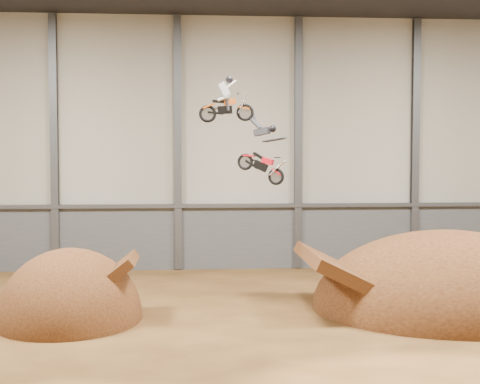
# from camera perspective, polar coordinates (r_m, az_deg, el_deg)

# --- Properties ---
(floor) EXTENTS (40.00, 40.00, 0.00)m
(floor) POSITION_cam_1_polar(r_m,az_deg,el_deg) (23.11, 2.59, -12.78)
(floor) COLOR #492D13
(floor) RESTS_ON ground
(back_wall) EXTENTS (40.00, 0.10, 14.00)m
(back_wall) POSITION_cam_1_polar(r_m,az_deg,el_deg) (37.16, -0.16, 4.17)
(back_wall) COLOR #B1AD9C
(back_wall) RESTS_ON ground
(lower_band_back) EXTENTS (39.80, 0.18, 3.50)m
(lower_band_back) POSITION_cam_1_polar(r_m,az_deg,el_deg) (37.34, -0.15, -3.91)
(lower_band_back) COLOR #4F5156
(lower_band_back) RESTS_ON ground
(steel_rail) EXTENTS (39.80, 0.35, 0.20)m
(steel_rail) POSITION_cam_1_polar(r_m,az_deg,el_deg) (37.01, -0.13, -1.17)
(steel_rail) COLOR #47494F
(steel_rail) RESTS_ON lower_band_back
(steel_column_1) EXTENTS (0.40, 0.36, 13.90)m
(steel_column_1) POSITION_cam_1_polar(r_m,az_deg,el_deg) (37.58, -15.57, 4.05)
(steel_column_1) COLOR #47494F
(steel_column_1) RESTS_ON ground
(steel_column_2) EXTENTS (0.40, 0.36, 13.90)m
(steel_column_2) POSITION_cam_1_polar(r_m,az_deg,el_deg) (36.87, -5.33, 4.17)
(steel_column_2) COLOR #47494F
(steel_column_2) RESTS_ON ground
(steel_column_3) EXTENTS (0.40, 0.36, 13.90)m
(steel_column_3) POSITION_cam_1_polar(r_m,az_deg,el_deg) (37.35, 4.98, 4.16)
(steel_column_3) COLOR #47494F
(steel_column_3) RESTS_ON ground
(steel_column_4) EXTENTS (0.40, 0.36, 13.90)m
(steel_column_4) POSITION_cam_1_polar(r_m,az_deg,el_deg) (38.98, 14.72, 4.02)
(steel_column_4) COLOR #47494F
(steel_column_4) RESTS_ON ground
(takeoff_ramp) EXTENTS (5.54, 6.39, 5.54)m
(takeoff_ramp) POSITION_cam_1_polar(r_m,az_deg,el_deg) (27.01, -14.31, -10.52)
(takeoff_ramp) COLOR #3D1F0F
(takeoff_ramp) RESTS_ON ground
(landing_ramp) EXTENTS (11.25, 9.95, 6.49)m
(landing_ramp) POSITION_cam_1_polar(r_m,az_deg,el_deg) (29.38, 17.33, -9.46)
(landing_ramp) COLOR #3D1F0F
(landing_ramp) RESTS_ON ground
(fmx_rider_a) EXTENTS (2.16, 0.80, 1.96)m
(fmx_rider_a) POSITION_cam_1_polar(r_m,az_deg,el_deg) (25.73, -1.14, 8.12)
(fmx_rider_a) COLOR #CE5819
(fmx_rider_b) EXTENTS (3.58, 2.38, 3.40)m
(fmx_rider_b) POSITION_cam_1_polar(r_m,az_deg,el_deg) (27.47, 1.50, 3.88)
(fmx_rider_b) COLOR red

